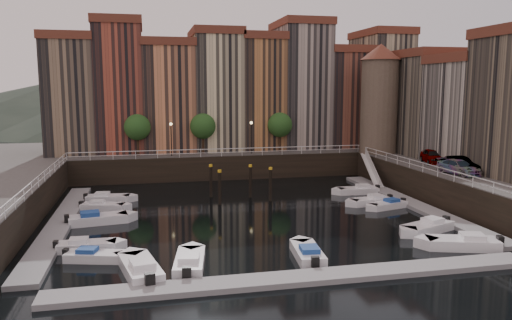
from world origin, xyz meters
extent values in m
plane|color=black|center=(0.00, 0.00, 0.00)|extent=(200.00, 200.00, 0.00)
cube|color=black|center=(0.00, 26.00, 1.50)|extent=(80.00, 20.00, 3.00)
cube|color=gray|center=(-16.20, -1.00, 0.17)|extent=(2.00, 28.00, 0.35)
cube|color=gray|center=(16.20, -1.00, 0.17)|extent=(2.00, 28.00, 0.35)
cube|color=gray|center=(0.00, -17.00, 0.17)|extent=(30.00, 2.00, 0.35)
cone|color=#2D382D|center=(-30.00, 110.00, 7.00)|extent=(80.00, 80.00, 14.00)
cone|color=#2D382D|center=(5.00, 110.00, 9.00)|extent=(100.00, 100.00, 18.00)
cone|color=#2D382D|center=(40.00, 110.00, 6.00)|extent=(70.00, 70.00, 12.00)
cube|color=#826B53|center=(-18.00, 23.50, 10.00)|extent=(6.00, 10.00, 14.00)
cube|color=brown|center=(-18.00, 23.50, 17.50)|extent=(6.30, 10.30, 1.00)
cube|color=#9D4531|center=(-12.10, 23.50, 11.00)|extent=(5.80, 10.00, 16.00)
cube|color=brown|center=(-12.10, 23.50, 19.50)|extent=(6.10, 10.30, 1.00)
cube|color=#D98659|center=(-5.95, 23.50, 9.75)|extent=(6.50, 10.00, 13.50)
cube|color=brown|center=(-5.95, 23.50, 17.00)|extent=(6.80, 10.30, 1.00)
cube|color=beige|center=(0.40, 23.50, 10.50)|extent=(6.20, 10.00, 15.00)
cube|color=brown|center=(0.40, 23.50, 18.50)|extent=(6.50, 10.30, 1.00)
cube|color=#B67743|center=(6.30, 23.50, 10.25)|extent=(5.60, 10.00, 14.50)
cube|color=brown|center=(6.30, 23.50, 18.00)|extent=(5.90, 10.30, 1.00)
cube|color=#A9998D|center=(12.30, 23.50, 11.25)|extent=(6.40, 10.00, 16.50)
cube|color=brown|center=(12.30, 23.50, 20.00)|extent=(6.70, 10.30, 1.00)
cube|color=brown|center=(18.50, 23.50, 9.50)|extent=(6.00, 10.00, 13.00)
cube|color=brown|center=(18.50, 23.50, 16.50)|extent=(6.30, 10.30, 1.00)
cube|color=tan|center=(24.45, 23.50, 10.75)|extent=(5.90, 10.00, 15.50)
cube|color=brown|center=(24.45, 23.50, 19.00)|extent=(6.20, 10.30, 1.00)
cube|color=#706655|center=(26.50, 12.00, 9.00)|extent=(9.00, 8.00, 12.00)
cube|color=brown|center=(26.50, 12.00, 15.50)|extent=(9.30, 8.30, 1.00)
cube|color=#B9B0A2|center=(26.50, 4.00, 8.50)|extent=(9.00, 8.00, 11.00)
cube|color=brown|center=(26.50, 4.00, 14.50)|extent=(9.30, 8.30, 1.00)
cylinder|color=#6B5B4C|center=(20.00, 14.50, 9.00)|extent=(4.60, 4.60, 12.00)
cone|color=brown|center=(20.00, 14.50, 15.80)|extent=(5.20, 5.20, 2.00)
cylinder|color=black|center=(-10.00, 18.20, 4.20)|extent=(0.30, 0.30, 2.40)
sphere|color=#1E4719|center=(-10.00, 18.20, 6.60)|extent=(3.20, 3.20, 3.20)
cylinder|color=black|center=(-2.00, 18.20, 4.20)|extent=(0.30, 0.30, 2.40)
sphere|color=#1E4719|center=(-2.00, 18.20, 6.60)|extent=(3.20, 3.20, 3.20)
cylinder|color=black|center=(8.00, 18.20, 4.20)|extent=(0.30, 0.30, 2.40)
sphere|color=#1E4719|center=(8.00, 18.20, 6.60)|extent=(3.20, 3.20, 3.20)
cylinder|color=black|center=(-6.00, 17.20, 5.00)|extent=(0.12, 0.12, 4.00)
sphere|color=#FFD88C|center=(-6.00, 17.20, 7.00)|extent=(0.36, 0.36, 0.36)
cylinder|color=black|center=(4.00, 17.20, 5.00)|extent=(0.12, 0.12, 4.00)
sphere|color=#FFD88C|center=(4.00, 17.20, 7.00)|extent=(0.36, 0.36, 0.36)
cube|color=white|center=(0.00, 16.00, 3.95)|extent=(36.00, 0.08, 0.08)
cube|color=white|center=(0.00, 16.00, 3.50)|extent=(36.00, 0.06, 0.06)
cube|color=white|center=(18.00, -1.00, 3.95)|extent=(0.08, 34.00, 0.08)
cube|color=white|center=(18.00, -1.00, 3.50)|extent=(0.06, 34.00, 0.06)
cube|color=white|center=(-18.00, -1.00, 3.95)|extent=(0.08, 34.00, 0.08)
cube|color=white|center=(-18.00, -1.00, 3.50)|extent=(0.06, 34.00, 0.06)
cube|color=white|center=(17.10, 10.00, 1.75)|extent=(2.78, 8.26, 2.81)
cube|color=white|center=(17.10, 10.00, 2.25)|extent=(1.93, 8.32, 3.65)
cylinder|color=black|center=(-2.09, 3.34, 1.50)|extent=(0.32, 0.32, 3.60)
cylinder|color=gold|center=(-2.09, 3.34, 3.35)|extent=(0.36, 0.36, 0.25)
cylinder|color=black|center=(-2.49, 6.99, 1.50)|extent=(0.32, 0.32, 3.60)
cylinder|color=gold|center=(-2.49, 6.99, 3.35)|extent=(0.36, 0.36, 0.25)
cylinder|color=black|center=(3.16, 3.85, 1.50)|extent=(0.32, 0.32, 3.60)
cylinder|color=gold|center=(3.16, 3.85, 3.35)|extent=(0.36, 0.36, 0.25)
cylinder|color=black|center=(1.52, 5.93, 1.50)|extent=(0.32, 0.32, 3.60)
cylinder|color=gold|center=(1.52, 5.93, 3.35)|extent=(0.36, 0.36, 0.25)
cube|color=white|center=(-12.51, -10.70, 0.26)|extent=(4.12, 2.48, 0.66)
cube|color=navy|center=(-13.02, -10.55, 0.66)|extent=(1.47, 1.35, 0.44)
cube|color=black|center=(-14.46, -10.15, 0.48)|extent=(0.41, 0.51, 0.61)
cube|color=white|center=(-13.30, -8.32, 0.27)|extent=(4.03, 1.63, 0.68)
cube|color=white|center=(-13.85, -8.31, 0.68)|extent=(1.29, 1.12, 0.45)
cube|color=black|center=(-15.39, -8.27, 0.50)|extent=(0.33, 0.46, 0.64)
cube|color=white|center=(-13.16, -1.15, 0.33)|extent=(5.00, 2.56, 0.81)
cube|color=navy|center=(-13.81, -1.25, 0.81)|extent=(1.70, 1.52, 0.54)
cube|color=black|center=(-15.63, -1.53, 0.60)|extent=(0.46, 0.60, 0.76)
cube|color=white|center=(-13.14, 3.66, 0.27)|extent=(4.24, 2.47, 0.68)
cube|color=white|center=(-13.67, 3.80, 0.68)|extent=(1.50, 1.37, 0.45)
cube|color=black|center=(-15.16, 4.18, 0.50)|extent=(0.42, 0.52, 0.63)
cube|color=white|center=(-12.90, 7.11, 0.29)|extent=(4.41, 2.14, 0.72)
cube|color=white|center=(-13.48, 7.18, 0.72)|extent=(1.48, 1.31, 0.48)
cube|color=black|center=(-15.11, 7.38, 0.53)|extent=(0.39, 0.52, 0.68)
cube|color=white|center=(12.90, -13.74, 0.34)|extent=(5.29, 3.34, 0.84)
cube|color=white|center=(13.54, -13.95, 0.84)|extent=(1.91, 1.77, 0.56)
cube|color=black|center=(15.36, -14.54, 0.62)|extent=(0.55, 0.66, 0.79)
cube|color=white|center=(12.75, -9.44, 0.32)|extent=(4.96, 3.37, 0.79)
cube|color=white|center=(13.34, -9.20, 0.79)|extent=(1.83, 1.72, 0.53)
cube|color=black|center=(15.00, -8.54, 0.58)|extent=(0.54, 0.62, 0.74)
cube|color=white|center=(13.33, -1.53, 0.26)|extent=(4.13, 2.50, 0.66)
cube|color=navy|center=(13.84, -1.39, 0.66)|extent=(1.47, 1.35, 0.44)
cube|color=black|center=(15.28, -0.98, 0.48)|extent=(0.42, 0.51, 0.62)
cube|color=white|center=(12.46, 0.20, 0.29)|extent=(4.38, 2.18, 0.72)
cube|color=white|center=(13.02, 0.27, 0.72)|extent=(1.48, 1.32, 0.48)
cube|color=black|center=(14.63, 0.50, 0.52)|extent=(0.40, 0.52, 0.67)
cube|color=white|center=(13.30, 5.23, 0.29)|extent=(4.41, 1.89, 0.74)
cube|color=white|center=(13.88, 5.20, 0.74)|extent=(1.44, 1.25, 0.49)
cube|color=black|center=(15.55, 5.11, 0.54)|extent=(0.37, 0.51, 0.69)
cube|color=white|center=(-9.56, -13.93, 0.34)|extent=(2.93, 5.25, 0.85)
cube|color=white|center=(-9.41, -14.59, 0.85)|extent=(1.66, 1.83, 0.56)
cube|color=black|center=(-9.01, -16.46, 0.62)|extent=(0.63, 0.51, 0.79)
cube|color=white|center=(-6.48, -13.35, 0.32)|extent=(2.50, 4.89, 0.80)
cube|color=white|center=(-6.58, -13.98, 0.80)|extent=(1.49, 1.67, 0.53)
cube|color=black|center=(-6.86, -15.76, 0.58)|extent=(0.58, 0.45, 0.74)
cube|color=white|center=(1.46, -13.24, 0.30)|extent=(2.15, 4.53, 0.75)
cube|color=navy|center=(1.40, -13.83, 0.75)|extent=(1.34, 1.51, 0.50)
cube|color=black|center=(1.22, -15.51, 0.55)|extent=(0.53, 0.40, 0.70)
imported|color=gray|center=(21.88, 4.81, 3.80)|extent=(3.15, 5.04, 1.60)
imported|color=gray|center=(21.36, -0.95, 3.78)|extent=(1.74, 4.76, 1.56)
imported|color=gray|center=(20.46, -1.98, 3.70)|extent=(2.81, 5.07, 1.39)
camera|label=1|loc=(-8.93, -44.16, 11.49)|focal=35.00mm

